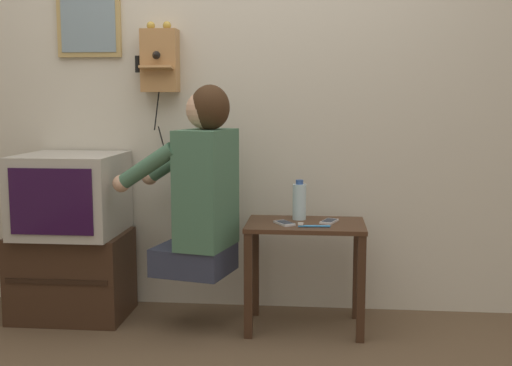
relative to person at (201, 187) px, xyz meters
name	(u,v)px	position (x,y,z in m)	size (l,w,h in m)	color
wall_back	(232,80)	(0.10, 0.42, 0.54)	(6.80, 0.05, 2.55)	beige
side_table	(305,246)	(0.52, 0.06, -0.31)	(0.60, 0.39, 0.55)	#422819
person	(201,187)	(0.00, 0.00, 0.00)	(0.61, 0.47, 0.95)	#2D3347
tv_stand	(72,275)	(-0.73, 0.12, -0.51)	(0.60, 0.42, 0.46)	#382316
television	(71,194)	(-0.72, 0.12, -0.07)	(0.51, 0.52, 0.42)	#ADA89E
wall_phone_antique	(160,60)	(-0.28, 0.34, 0.64)	(0.24, 0.19, 0.75)	#AD7A47
framed_picture	(89,23)	(-0.69, 0.38, 0.85)	(0.36, 0.03, 0.37)	tan
cell_phone_held	(284,223)	(0.42, 0.02, -0.18)	(0.12, 0.14, 0.01)	silver
cell_phone_spare	(329,221)	(0.64, 0.08, -0.18)	(0.10, 0.14, 0.01)	silver
water_bottle	(299,201)	(0.49, 0.15, -0.09)	(0.07, 0.07, 0.21)	silver
toothbrush	(312,226)	(0.55, -0.04, -0.18)	(0.16, 0.02, 0.02)	#338CD8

